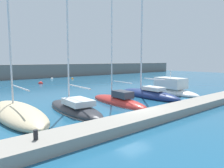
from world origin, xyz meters
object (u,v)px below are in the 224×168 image
motorboat_white_sixth (169,89)px  mooring_buoy_red (41,84)px  sailboat_navy_fifth (149,93)px  sailboat_charcoal_third (74,108)px  sailboat_red_fourth (118,101)px  dock_bollard (36,135)px  sailboat_sand_second (17,112)px  mooring_buoy_orange (72,79)px  mooring_buoy_white (52,79)px

motorboat_white_sixth → mooring_buoy_red: motorboat_white_sixth is taller
sailboat_navy_fifth → motorboat_white_sixth: 4.17m
sailboat_charcoal_third → sailboat_red_fourth: sailboat_red_fourth is taller
motorboat_white_sixth → dock_bollard: size_ratio=18.96×
sailboat_charcoal_third → mooring_buoy_red: (5.80, 21.30, -0.32)m
mooring_buoy_red → sailboat_sand_second: bearing=-115.8°
mooring_buoy_orange → mooring_buoy_white: 4.35m
mooring_buoy_orange → mooring_buoy_white: (-3.34, 2.79, 0.00)m
sailboat_red_fourth → sailboat_sand_second: bearing=86.5°
sailboat_navy_fifth → mooring_buoy_white: size_ratio=21.61×
sailboat_sand_second → mooring_buoy_white: (15.14, 27.49, -0.33)m
sailboat_red_fourth → mooring_buoy_orange: sailboat_red_fourth is taller
sailboat_navy_fifth → mooring_buoy_orange: 26.03m
sailboat_charcoal_third → mooring_buoy_red: sailboat_charcoal_third is taller
sailboat_sand_second → mooring_buoy_orange: 30.86m
sailboat_navy_fifth → mooring_buoy_white: (1.84, 28.29, -0.44)m
mooring_buoy_orange → sailboat_red_fourth: bearing=-111.1°
sailboat_charcoal_third → mooring_buoy_red: bearing=-10.9°
motorboat_white_sixth → mooring_buoy_white: size_ratio=14.05×
sailboat_charcoal_third → mooring_buoy_orange: bearing=-25.0°
sailboat_charcoal_third → mooring_buoy_white: (11.25, 28.73, -0.32)m
sailboat_charcoal_third → mooring_buoy_white: size_ratio=22.92×
sailboat_sand_second → motorboat_white_sixth: sailboat_sand_second is taller
sailboat_sand_second → dock_bollard: sailboat_sand_second is taller
mooring_buoy_orange → motorboat_white_sixth: bearing=-92.3°
sailboat_sand_second → mooring_buoy_white: sailboat_sand_second is taller
sailboat_navy_fifth → sailboat_charcoal_third: bearing=95.8°
sailboat_navy_fifth → mooring_buoy_orange: (5.19, 25.50, -0.44)m
motorboat_white_sixth → mooring_buoy_white: 28.11m
sailboat_sand_second → dock_bollard: 6.80m
sailboat_sand_second → mooring_buoy_white: size_ratio=32.59×
sailboat_charcoal_third → sailboat_sand_second: bearing=76.7°
sailboat_charcoal_third → motorboat_white_sixth: (13.57, 0.72, 0.16)m
sailboat_sand_second → mooring_buoy_red: 22.28m
mooring_buoy_red → mooring_buoy_white: bearing=53.7°
mooring_buoy_white → mooring_buoy_orange: bearing=-39.8°
mooring_buoy_red → mooring_buoy_orange: size_ratio=1.33×
sailboat_sand_second → motorboat_white_sixth: size_ratio=2.32×
dock_bollard → sailboat_red_fourth: bearing=29.6°
sailboat_charcoal_third → mooring_buoy_white: 30.85m
sailboat_red_fourth → sailboat_navy_fifth: sailboat_red_fourth is taller
sailboat_red_fourth → mooring_buoy_white: bearing=-8.9°
sailboat_navy_fifth → motorboat_white_sixth: sailboat_navy_fifth is taller
sailboat_navy_fifth → dock_bollard: 15.64m
sailboat_charcoal_third → mooring_buoy_orange: (14.60, 25.94, -0.32)m
mooring_buoy_red → sailboat_navy_fifth: bearing=-80.2°
sailboat_sand_second → sailboat_charcoal_third: (3.89, -1.24, -0.01)m
motorboat_white_sixth → mooring_buoy_red: (-7.77, 20.59, -0.48)m
sailboat_red_fourth → mooring_buoy_orange: bearing=-17.0°
sailboat_sand_second → mooring_buoy_orange: sailboat_sand_second is taller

